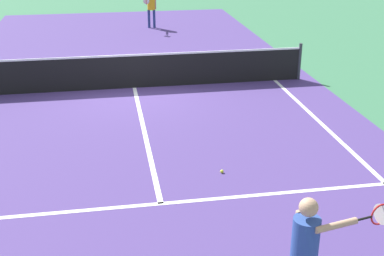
{
  "coord_description": "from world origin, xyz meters",
  "views": [
    {
      "loc": [
        -0.78,
        -14.02,
        4.55
      ],
      "look_at": [
        0.68,
        -5.57,
        1.0
      ],
      "focal_mm": 48.82,
      "sensor_mm": 36.0,
      "label": 1
    }
  ],
  "objects_px": {
    "player_far": "(151,5)",
    "tennis_ball_mid_court": "(222,171)",
    "net": "(134,71)",
    "player_near": "(307,245)"
  },
  "relations": [
    {
      "from": "player_far",
      "to": "tennis_ball_mid_court",
      "type": "distance_m",
      "value": 13.63
    },
    {
      "from": "net",
      "to": "player_near",
      "type": "distance_m",
      "value": 9.4
    },
    {
      "from": "net",
      "to": "player_far",
      "type": "xyz_separation_m",
      "value": [
        1.31,
        8.12,
        0.47
      ]
    },
    {
      "from": "player_far",
      "to": "tennis_ball_mid_court",
      "type": "xyz_separation_m",
      "value": [
        -0.04,
        -13.6,
        -0.93
      ]
    },
    {
      "from": "net",
      "to": "tennis_ball_mid_court",
      "type": "relative_size",
      "value": 147.64
    },
    {
      "from": "player_near",
      "to": "player_far",
      "type": "relative_size",
      "value": 1.04
    },
    {
      "from": "player_far",
      "to": "tennis_ball_mid_court",
      "type": "relative_size",
      "value": 23.6
    },
    {
      "from": "net",
      "to": "player_far",
      "type": "bearing_deg",
      "value": 80.87
    },
    {
      "from": "net",
      "to": "player_near",
      "type": "xyz_separation_m",
      "value": [
        1.39,
        -9.28,
        0.51
      ]
    },
    {
      "from": "player_near",
      "to": "player_far",
      "type": "height_order",
      "value": "player_near"
    }
  ]
}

